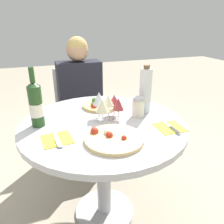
% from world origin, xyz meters
% --- Properties ---
extents(ground_plane, '(12.00, 12.00, 0.00)m').
position_xyz_m(ground_plane, '(0.00, 0.00, 0.00)').
color(ground_plane, '#9E937F').
rests_on(ground_plane, ground).
extents(dining_table, '(1.00, 1.00, 0.73)m').
position_xyz_m(dining_table, '(0.00, 0.00, 0.60)').
color(dining_table, '#B2B2B7').
rests_on(dining_table, ground_plane).
extents(chair_behind_diner, '(0.44, 0.44, 0.87)m').
position_xyz_m(chair_behind_diner, '(0.02, 0.89, 0.42)').
color(chair_behind_diner, silver).
rests_on(chair_behind_diner, ground_plane).
extents(seated_diner, '(0.40, 0.43, 1.18)m').
position_xyz_m(seated_diner, '(0.02, 0.75, 0.53)').
color(seated_diner, black).
rests_on(seated_diner, ground_plane).
extents(pizza_large, '(0.31, 0.31, 0.05)m').
position_xyz_m(pizza_large, '(-0.02, -0.23, 0.75)').
color(pizza_large, '#E5C17F').
rests_on(pizza_large, dining_table).
extents(pizza_small_far, '(0.26, 0.26, 0.05)m').
position_xyz_m(pizza_small_far, '(0.06, 0.25, 0.75)').
color(pizza_small_far, '#DBB26B').
rests_on(pizza_small_far, dining_table).
extents(wine_bottle, '(0.08, 0.08, 0.34)m').
position_xyz_m(wine_bottle, '(-0.37, 0.08, 0.86)').
color(wine_bottle, '#23471E').
rests_on(wine_bottle, dining_table).
extents(tall_carafe, '(0.08, 0.08, 0.31)m').
position_xyz_m(tall_carafe, '(0.31, 0.07, 0.88)').
color(tall_carafe, silver).
rests_on(tall_carafe, dining_table).
extents(sugar_shaker, '(0.08, 0.08, 0.13)m').
position_xyz_m(sugar_shaker, '(0.24, 0.01, 0.80)').
color(sugar_shaker, silver).
rests_on(sugar_shaker, dining_table).
extents(wine_glass_front_left, '(0.08, 0.08, 0.14)m').
position_xyz_m(wine_glass_front_left, '(-0.00, 0.00, 0.84)').
color(wine_glass_front_left, silver).
rests_on(wine_glass_front_left, dining_table).
extents(wine_glass_front_right, '(0.07, 0.07, 0.14)m').
position_xyz_m(wine_glass_front_right, '(0.10, 0.00, 0.83)').
color(wine_glass_front_right, silver).
rests_on(wine_glass_front_right, dining_table).
extents(wine_glass_center, '(0.07, 0.07, 0.15)m').
position_xyz_m(wine_glass_center, '(0.05, 0.04, 0.85)').
color(wine_glass_center, silver).
rests_on(wine_glass_center, dining_table).
extents(wine_glass_back_right, '(0.08, 0.08, 0.14)m').
position_xyz_m(wine_glass_back_right, '(0.10, 0.07, 0.84)').
color(wine_glass_back_right, silver).
rests_on(wine_glass_back_right, dining_table).
extents(wine_glass_back_left, '(0.08, 0.08, 0.17)m').
position_xyz_m(wine_glass_back_left, '(-0.00, 0.07, 0.86)').
color(wine_glass_back_left, silver).
rests_on(wine_glass_back_left, dining_table).
extents(place_setting_left, '(0.16, 0.19, 0.01)m').
position_xyz_m(place_setting_left, '(-0.29, -0.13, 0.74)').
color(place_setting_left, yellow).
rests_on(place_setting_left, dining_table).
extents(place_setting_right, '(0.15, 0.19, 0.01)m').
position_xyz_m(place_setting_right, '(0.34, -0.21, 0.74)').
color(place_setting_right, yellow).
rests_on(place_setting_right, dining_table).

